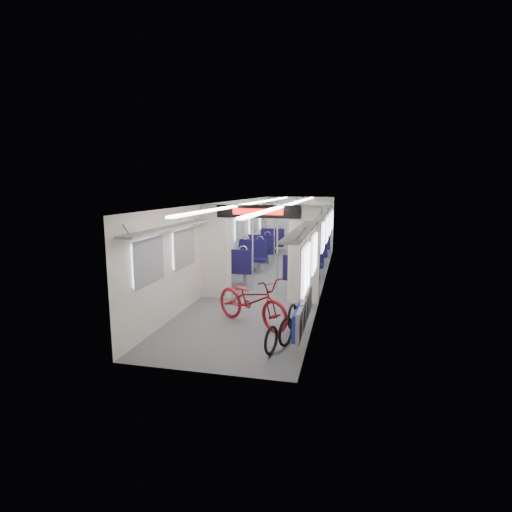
{
  "coord_description": "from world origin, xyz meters",
  "views": [
    {
      "loc": [
        2.07,
        -11.22,
        2.72
      ],
      "look_at": [
        -0.1,
        -1.89,
        1.06
      ],
      "focal_mm": 28.0,
      "sensor_mm": 36.0,
      "label": 1
    }
  ],
  "objects_px": {
    "bike_hoop_c": "(292,318)",
    "seat_bay_near_left": "(245,259)",
    "bike_hoop_b": "(286,333)",
    "seat_bay_far_right": "(316,246)",
    "stanchion_far_left": "(274,235)",
    "stanchion_far_right": "(295,236)",
    "bike_hoop_a": "(271,342)",
    "seat_bay_far_left": "(267,244)",
    "seat_bay_near_right": "(305,266)",
    "stanchion_near_left": "(253,250)",
    "flip_bench": "(303,310)",
    "bicycle": "(252,300)",
    "stanchion_near_right": "(277,251)"
  },
  "relations": [
    {
      "from": "bike_hoop_c",
      "to": "seat_bay_far_left",
      "type": "bearing_deg",
      "value": 105.11
    },
    {
      "from": "seat_bay_near_left",
      "to": "stanchion_near_left",
      "type": "xyz_separation_m",
      "value": [
        0.68,
        -1.79,
        0.59
      ]
    },
    {
      "from": "seat_bay_far_right",
      "to": "seat_bay_near_left",
      "type": "bearing_deg",
      "value": -120.94
    },
    {
      "from": "bike_hoop_a",
      "to": "seat_bay_near_left",
      "type": "bearing_deg",
      "value": 109.0
    },
    {
      "from": "flip_bench",
      "to": "stanchion_near_left",
      "type": "distance_m",
      "value": 3.36
    },
    {
      "from": "bike_hoop_a",
      "to": "bike_hoop_b",
      "type": "height_order",
      "value": "bike_hoop_b"
    },
    {
      "from": "seat_bay_far_right",
      "to": "stanchion_near_left",
      "type": "distance_m",
      "value": 5.09
    },
    {
      "from": "seat_bay_far_left",
      "to": "stanchion_far_left",
      "type": "relative_size",
      "value": 1.0
    },
    {
      "from": "bike_hoop_b",
      "to": "seat_bay_far_left",
      "type": "height_order",
      "value": "seat_bay_far_left"
    },
    {
      "from": "stanchion_near_right",
      "to": "bike_hoop_a",
      "type": "bearing_deg",
      "value": -81.41
    },
    {
      "from": "flip_bench",
      "to": "seat_bay_near_left",
      "type": "relative_size",
      "value": 0.94
    },
    {
      "from": "stanchion_near_right",
      "to": "seat_bay_far_left",
      "type": "bearing_deg",
      "value": 104.15
    },
    {
      "from": "bike_hoop_b",
      "to": "bike_hoop_c",
      "type": "relative_size",
      "value": 1.05
    },
    {
      "from": "bike_hoop_b",
      "to": "stanchion_far_right",
      "type": "relative_size",
      "value": 0.23
    },
    {
      "from": "seat_bay_far_left",
      "to": "stanchion_far_right",
      "type": "height_order",
      "value": "stanchion_far_right"
    },
    {
      "from": "bike_hoop_c",
      "to": "seat_bay_near_left",
      "type": "height_order",
      "value": "seat_bay_near_left"
    },
    {
      "from": "stanchion_far_left",
      "to": "stanchion_near_left",
      "type": "bearing_deg",
      "value": -88.97
    },
    {
      "from": "seat_bay_near_right",
      "to": "seat_bay_far_right",
      "type": "relative_size",
      "value": 0.95
    },
    {
      "from": "bicycle",
      "to": "stanchion_far_right",
      "type": "height_order",
      "value": "stanchion_far_right"
    },
    {
      "from": "flip_bench",
      "to": "stanchion_far_right",
      "type": "xyz_separation_m",
      "value": [
        -0.98,
        6.09,
        0.57
      ]
    },
    {
      "from": "bike_hoop_a",
      "to": "stanchion_near_right",
      "type": "bearing_deg",
      "value": 98.59
    },
    {
      "from": "seat_bay_near_right",
      "to": "bicycle",
      "type": "bearing_deg",
      "value": -100.75
    },
    {
      "from": "seat_bay_far_right",
      "to": "stanchion_near_left",
      "type": "xyz_separation_m",
      "value": [
        -1.19,
        -4.91,
        0.58
      ]
    },
    {
      "from": "bike_hoop_a",
      "to": "stanchion_far_right",
      "type": "distance_m",
      "value": 6.83
    },
    {
      "from": "flip_bench",
      "to": "stanchion_far_left",
      "type": "bearing_deg",
      "value": 105.04
    },
    {
      "from": "seat_bay_near_left",
      "to": "seat_bay_far_right",
      "type": "height_order",
      "value": "seat_bay_far_right"
    },
    {
      "from": "seat_bay_near_right",
      "to": "stanchion_far_right",
      "type": "height_order",
      "value": "stanchion_far_right"
    },
    {
      "from": "stanchion_near_left",
      "to": "stanchion_near_right",
      "type": "bearing_deg",
      "value": -1.82
    },
    {
      "from": "seat_bay_near_right",
      "to": "stanchion_near_left",
      "type": "distance_m",
      "value": 1.87
    },
    {
      "from": "bicycle",
      "to": "bike_hoop_b",
      "type": "relative_size",
      "value": 3.69
    },
    {
      "from": "seat_bay_near_right",
      "to": "stanchion_near_left",
      "type": "relative_size",
      "value": 0.93
    },
    {
      "from": "stanchion_far_left",
      "to": "stanchion_far_right",
      "type": "xyz_separation_m",
      "value": [
        0.69,
        -0.13,
        0.0
      ]
    },
    {
      "from": "bike_hoop_a",
      "to": "bicycle",
      "type": "bearing_deg",
      "value": 116.11
    },
    {
      "from": "bicycle",
      "to": "stanchion_far_left",
      "type": "distance_m",
      "value": 5.63
    },
    {
      "from": "bike_hoop_a",
      "to": "seat_bay_near_left",
      "type": "distance_m",
      "value": 5.66
    },
    {
      "from": "bike_hoop_c",
      "to": "stanchion_far_right",
      "type": "distance_m",
      "value": 5.6
    },
    {
      "from": "seat_bay_near_right",
      "to": "stanchion_near_left",
      "type": "xyz_separation_m",
      "value": [
        -1.19,
        -1.31,
        0.6
      ]
    },
    {
      "from": "bike_hoop_a",
      "to": "seat_bay_far_left",
      "type": "distance_m",
      "value": 8.92
    },
    {
      "from": "seat_bay_far_right",
      "to": "seat_bay_far_left",
      "type": "bearing_deg",
      "value": 172.29
    },
    {
      "from": "flip_bench",
      "to": "bike_hoop_c",
      "type": "height_order",
      "value": "flip_bench"
    },
    {
      "from": "bike_hoop_c",
      "to": "seat_bay_near_right",
      "type": "bearing_deg",
      "value": 92.26
    },
    {
      "from": "seat_bay_near_right",
      "to": "stanchion_far_left",
      "type": "distance_m",
      "value": 2.45
    },
    {
      "from": "seat_bay_far_left",
      "to": "stanchion_near_right",
      "type": "xyz_separation_m",
      "value": [
        1.31,
        -5.19,
        0.58
      ]
    },
    {
      "from": "seat_bay_near_left",
      "to": "stanchion_near_right",
      "type": "xyz_separation_m",
      "value": [
        1.31,
        -1.81,
        0.59
      ]
    },
    {
      "from": "flip_bench",
      "to": "bike_hoop_a",
      "type": "xyz_separation_m",
      "value": [
        -0.45,
        -0.66,
        -0.36
      ]
    },
    {
      "from": "stanchion_near_left",
      "to": "stanchion_far_right",
      "type": "xyz_separation_m",
      "value": [
        0.63,
        3.19,
        0.0
      ]
    },
    {
      "from": "bike_hoop_a",
      "to": "seat_bay_near_left",
      "type": "xyz_separation_m",
      "value": [
        -1.84,
        5.35,
        0.35
      ]
    },
    {
      "from": "bike_hoop_b",
      "to": "seat_bay_near_left",
      "type": "bearing_deg",
      "value": 112.24
    },
    {
      "from": "bike_hoop_b",
      "to": "seat_bay_far_right",
      "type": "distance_m",
      "value": 8.08
    },
    {
      "from": "seat_bay_far_left",
      "to": "stanchion_far_left",
      "type": "bearing_deg",
      "value": -71.44
    }
  ]
}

